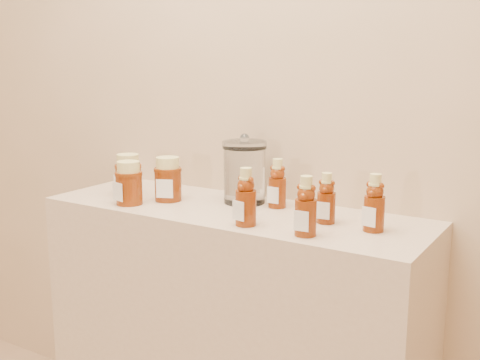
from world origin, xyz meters
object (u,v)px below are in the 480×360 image
Objects in this scene: display_table at (233,346)px; honey_jar_left at (128,175)px; bear_bottle_front_left at (246,193)px; bear_bottle_back_left at (277,180)px; glass_canister at (245,169)px.

display_table is 8.65× the size of honey_jar_left.
honey_jar_left is at bearing -175.55° from display_table.
bear_bottle_front_left is at bearing -16.40° from honey_jar_left.
bear_bottle_back_left is at bearing 107.13° from bear_bottle_front_left.
glass_canister is (-0.12, -0.00, 0.02)m from bear_bottle_back_left.
bear_bottle_back_left is 0.12m from glass_canister.
bear_bottle_back_left is at bearing 8.39° from honey_jar_left.
bear_bottle_front_left is (0.13, -0.13, 0.54)m from display_table.
honey_jar_left is (-0.49, -0.12, -0.02)m from bear_bottle_back_left.
bear_bottle_back_left is 1.23× the size of honey_jar_left.
glass_canister is at bearing 12.39° from honey_jar_left.
glass_canister is (-0.14, 0.22, 0.02)m from bear_bottle_front_left.
glass_canister reaches higher than bear_bottle_back_left.
honey_jar_left is (-0.51, 0.10, -0.02)m from bear_bottle_front_left.
bear_bottle_front_left is at bearing -57.73° from glass_canister.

